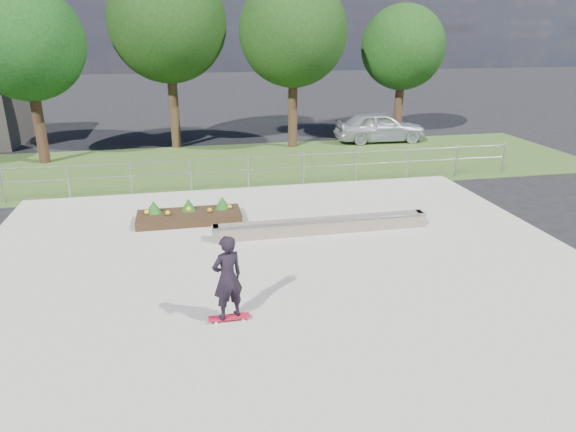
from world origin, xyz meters
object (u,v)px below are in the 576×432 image
(planter_bed, at_px, (189,215))
(parked_car, at_px, (380,127))
(skateboarder, at_px, (227,278))
(grind_ledge, at_px, (322,226))

(planter_bed, bearing_deg, parked_car, 45.24)
(planter_bed, xyz_separation_m, skateboarder, (0.62, -5.76, 0.73))
(grind_ledge, bearing_deg, planter_bed, 154.41)
(parked_car, bearing_deg, skateboarder, 151.99)
(parked_car, bearing_deg, planter_bed, 137.49)
(grind_ledge, relative_size, parked_car, 1.34)
(skateboarder, bearing_deg, planter_bed, 96.15)
(grind_ledge, bearing_deg, parked_car, 61.96)
(planter_bed, bearing_deg, grind_ledge, -25.59)
(planter_bed, relative_size, skateboarder, 1.70)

